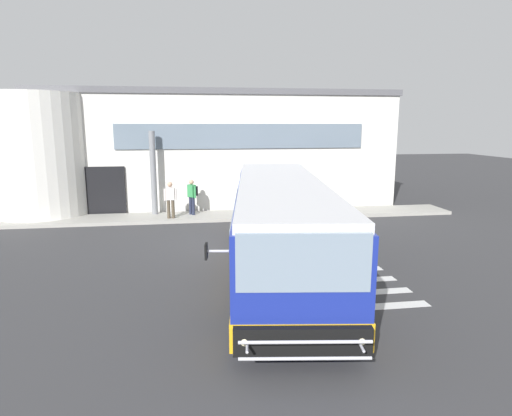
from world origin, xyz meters
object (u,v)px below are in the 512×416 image
Objects in this scene: safety_bollard_yellow at (276,212)px; entry_support_column at (153,173)px; bus_main_foreground at (280,225)px; passenger_near_column at (170,198)px; passenger_by_doorway at (192,194)px.

entry_support_column is at bearing 162.09° from safety_bollard_yellow.
bus_main_foreground reaches higher than passenger_near_column.
bus_main_foreground is at bearing -61.48° from entry_support_column.
entry_support_column reaches higher than passenger_by_doorway.
entry_support_column is at bearing 168.26° from passenger_by_doorway.
passenger_near_column is (-3.62, 7.05, -0.26)m from bus_main_foreground.
passenger_near_column is at bearing 117.18° from bus_main_foreground.
bus_main_foreground is 7.32× the size of passenger_by_doorway.
bus_main_foreground reaches higher than passenger_by_doorway.
passenger_by_doorway is at bearing 159.31° from safety_bollard_yellow.
entry_support_column is 6.08m from safety_bollard_yellow.
passenger_near_column is at bearing -144.07° from passenger_by_doorway.
passenger_near_column is 1.86× the size of safety_bollard_yellow.
passenger_near_column is 4.86m from safety_bollard_yellow.
safety_bollard_yellow is (1.15, 6.33, -0.89)m from bus_main_foreground.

